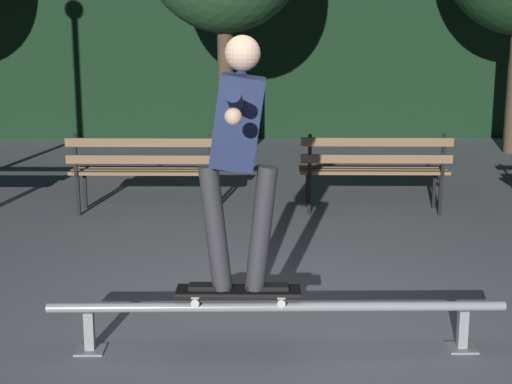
% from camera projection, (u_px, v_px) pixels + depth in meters
% --- Properties ---
extents(ground_plane, '(90.00, 90.00, 0.00)m').
position_uv_depth(ground_plane, '(276.00, 340.00, 5.05)').
color(ground_plane, slate).
extents(hedge_backdrop, '(24.00, 1.20, 2.41)m').
position_uv_depth(hedge_backdrop, '(256.00, 68.00, 14.07)').
color(hedge_backdrop, black).
rests_on(hedge_backdrop, ground).
extents(grind_rail, '(2.88, 0.18, 0.32)m').
position_uv_depth(grind_rail, '(277.00, 313.00, 4.85)').
color(grind_rail, gray).
rests_on(grind_rail, ground).
extents(skateboard, '(0.78, 0.22, 0.09)m').
position_uv_depth(skateboard, '(239.00, 291.00, 4.82)').
color(skateboard, black).
rests_on(skateboard, grind_rail).
extents(skateboarder, '(0.62, 1.41, 1.56)m').
position_uv_depth(skateboarder, '(238.00, 143.00, 4.61)').
color(skateboarder, black).
rests_on(skateboarder, skateboard).
extents(park_bench_left_center, '(1.61, 0.46, 0.88)m').
position_uv_depth(park_bench_left_center, '(144.00, 165.00, 8.25)').
color(park_bench_left_center, black).
rests_on(park_bench_left_center, ground).
extents(park_bench_right_center, '(1.61, 0.46, 0.88)m').
position_uv_depth(park_bench_right_center, '(375.00, 164.00, 8.29)').
color(park_bench_right_center, black).
rests_on(park_bench_right_center, ground).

